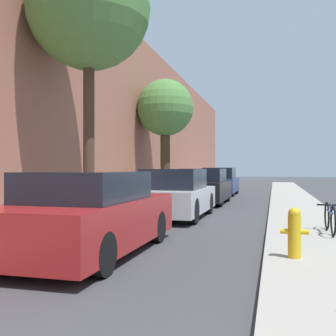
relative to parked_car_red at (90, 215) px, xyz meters
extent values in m
plane|color=#3D3D3F|center=(1.01, 9.11, -0.68)|extent=(120.00, 120.00, 0.00)
cube|color=#9E998E|center=(-1.89, 9.11, -0.62)|extent=(2.00, 52.00, 0.12)
cube|color=#9E998E|center=(3.91, 9.11, -0.62)|extent=(2.00, 52.00, 0.12)
cube|color=#9E604C|center=(-3.24, 9.11, 3.11)|extent=(0.70, 52.00, 7.57)
cylinder|color=black|center=(-0.79, 1.36, -0.37)|extent=(0.22, 0.62, 0.62)
cylinder|color=black|center=(0.79, 1.36, -0.37)|extent=(0.22, 0.62, 0.62)
cylinder|color=black|center=(-0.79, -1.29, -0.37)|extent=(0.22, 0.62, 0.62)
cylinder|color=black|center=(0.79, -1.29, -0.37)|extent=(0.22, 0.62, 0.62)
cube|color=maroon|center=(0.00, 0.04, -0.13)|extent=(1.80, 4.27, 0.76)
cube|color=black|center=(0.00, -0.13, 0.50)|extent=(1.58, 2.22, 0.49)
cylinder|color=black|center=(-0.58, 6.65, -0.33)|extent=(0.22, 0.70, 0.70)
cylinder|color=black|center=(0.99, 6.65, -0.33)|extent=(0.22, 0.70, 0.70)
cylinder|color=black|center=(-0.58, 4.09, -0.33)|extent=(0.22, 0.70, 0.70)
cylinder|color=black|center=(0.99, 4.09, -0.33)|extent=(0.22, 0.70, 0.70)
cube|color=silver|center=(0.20, 5.37, -0.14)|extent=(1.79, 4.12, 0.69)
cube|color=black|center=(0.20, 5.20, 0.50)|extent=(1.57, 2.14, 0.59)
cylinder|color=black|center=(-0.62, 11.70, -0.35)|extent=(0.22, 0.66, 0.66)
cylinder|color=black|center=(1.03, 11.70, -0.35)|extent=(0.22, 0.66, 0.66)
cylinder|color=black|center=(-0.62, 9.09, -0.35)|extent=(0.22, 0.66, 0.66)
cylinder|color=black|center=(1.03, 9.09, -0.35)|extent=(0.22, 0.66, 0.66)
cube|color=black|center=(0.21, 10.40, -0.12)|extent=(1.87, 4.20, 0.76)
cube|color=black|center=(0.21, 10.23, 0.53)|extent=(1.65, 2.18, 0.54)
cylinder|color=black|center=(-0.71, 17.32, -0.34)|extent=(0.22, 0.67, 0.67)
cylinder|color=black|center=(0.92, 17.32, -0.34)|extent=(0.22, 0.67, 0.67)
cylinder|color=black|center=(-0.71, 14.84, -0.34)|extent=(0.22, 0.67, 0.67)
cylinder|color=black|center=(0.92, 14.84, -0.34)|extent=(0.22, 0.67, 0.67)
cube|color=navy|center=(0.11, 16.08, -0.11)|extent=(1.85, 4.01, 0.76)
cube|color=black|center=(0.11, 15.92, 0.56)|extent=(1.62, 2.09, 0.59)
cylinder|color=#423323|center=(-1.41, 2.80, 1.71)|extent=(0.28, 0.28, 4.55)
sphere|color=#4C7F3D|center=(-1.41, 2.80, 4.84)|extent=(3.10, 3.10, 3.10)
cylinder|color=#423323|center=(-1.70, 11.04, 1.15)|extent=(0.44, 0.44, 3.42)
sphere|color=#4C7F3D|center=(-1.70, 11.04, 3.57)|extent=(2.56, 2.56, 2.56)
cylinder|color=gold|center=(3.37, 0.06, -0.24)|extent=(0.19, 0.19, 0.64)
sphere|color=gold|center=(3.37, 0.06, 0.12)|extent=(0.18, 0.18, 0.18)
cylinder|color=gold|center=(3.22, 0.06, -0.16)|extent=(0.13, 0.08, 0.08)
cylinder|color=gold|center=(3.52, 0.06, -0.16)|extent=(0.13, 0.08, 0.08)
torus|color=black|center=(4.21, 3.16, -0.25)|extent=(0.05, 0.62, 0.62)
torus|color=black|center=(4.22, 2.25, -0.25)|extent=(0.05, 0.62, 0.62)
cube|color=#235193|center=(4.21, 2.71, -0.11)|extent=(0.04, 0.76, 0.04)
cylinder|color=#235193|center=(4.21, 2.54, -0.02)|extent=(0.04, 0.04, 0.17)
cube|color=black|center=(4.21, 3.08, 0.00)|extent=(0.44, 0.04, 0.04)
camera|label=1|loc=(3.07, -6.28, 0.80)|focal=42.44mm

